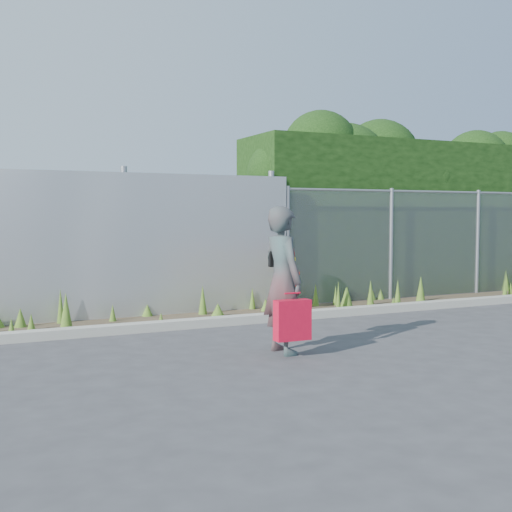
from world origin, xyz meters
name	(u,v)px	position (x,y,z in m)	size (l,w,h in m)	color
ground	(328,345)	(0.00, 0.00, 0.00)	(80.00, 80.00, 0.00)	#39393B
curb	(263,318)	(0.00, 1.80, 0.06)	(16.00, 0.22, 0.12)	#9A988B
weed_strip	(243,307)	(-0.01, 2.50, 0.13)	(16.00, 1.29, 0.54)	#433626
corrugated_fence	(18,248)	(-3.25, 3.01, 1.10)	(8.50, 0.21, 2.30)	#A4A7AB
chainlink_fence	(436,243)	(4.25, 3.00, 1.03)	(6.50, 0.07, 2.05)	gray
hedge	(409,197)	(4.41, 4.03, 1.94)	(7.48, 1.92, 3.55)	black
fire_hydrant	(288,278)	(0.85, 2.59, 0.54)	(0.37, 0.33, 1.11)	yellow
woman	(283,280)	(-0.71, -0.17, 0.83)	(0.61, 0.40, 1.67)	#0F6462
red_tote_bag	(292,320)	(-0.74, -0.46, 0.42)	(0.40, 0.15, 0.52)	#B80A24
black_shoulder_bag	(279,259)	(-0.66, 0.01, 1.06)	(0.24, 0.10, 0.18)	black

